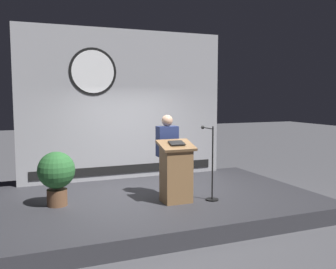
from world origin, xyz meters
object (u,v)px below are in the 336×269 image
object	(u,v)px
speaker_person	(167,155)
potted_plant	(56,173)
podium	(176,172)
microphone_stand	(211,174)

from	to	relation	value
speaker_person	potted_plant	distance (m)	2.11
podium	speaker_person	size ratio (longest dim) A/B	0.72
podium	microphone_stand	world-z (taller)	microphone_stand
microphone_stand	potted_plant	size ratio (longest dim) A/B	1.43
podium	speaker_person	xyz separation A→B (m)	(0.02, 0.48, 0.26)
podium	microphone_stand	distance (m)	0.69
speaker_person	microphone_stand	xyz separation A→B (m)	(0.67, -0.57, -0.32)
microphone_stand	potted_plant	xyz separation A→B (m)	(-2.76, 0.69, 0.10)
podium	speaker_person	world-z (taller)	speaker_person
microphone_stand	podium	bearing A→B (deg)	172.36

